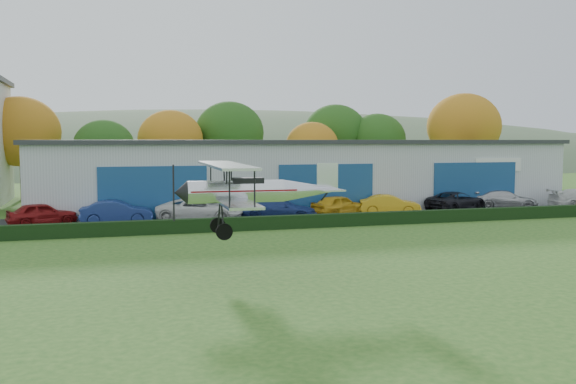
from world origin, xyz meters
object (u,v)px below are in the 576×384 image
object	(u,v)px
car_0	(42,214)
car_6	(456,201)
car_1	(117,212)
biplane	(250,189)
car_2	(200,210)
car_3	(279,209)
hangar	(301,173)
car_5	(390,205)
car_7	(505,199)
car_4	(339,205)

from	to	relation	value
car_0	car_6	xyz separation A→B (m)	(28.85, -0.22, 0.00)
car_1	biplane	distance (m)	17.72
car_2	car_3	bearing A→B (deg)	-80.02
car_1	car_3	world-z (taller)	car_1
hangar	car_5	distance (m)	8.75
car_7	biplane	xyz separation A→B (m)	(-24.10, -17.49, 2.68)
hangar	car_7	bearing A→B (deg)	-23.79
car_0	car_1	world-z (taller)	car_1
car_1	car_3	distance (m)	10.34
car_4	car_7	size ratio (longest dim) A/B	0.89
car_0	biplane	distance (m)	19.95
car_0	car_6	distance (m)	28.85
car_3	car_5	bearing A→B (deg)	-62.02
car_4	biplane	distance (m)	19.84
car_3	car_7	size ratio (longest dim) A/B	1.04
hangar	car_3	size ratio (longest dim) A/B	8.13
car_0	car_3	bearing A→B (deg)	-113.54
hangar	biplane	distance (m)	25.75
car_1	car_5	world-z (taller)	car_1
car_5	car_2	bearing A→B (deg)	109.16
car_2	hangar	bearing A→B (deg)	-33.30
car_5	biplane	bearing A→B (deg)	159.07
car_4	biplane	xyz separation A→B (m)	(-10.21, -16.80, 2.65)
hangar	car_3	world-z (taller)	hangar
car_4	car_6	size ratio (longest dim) A/B	0.84
car_2	car_5	xyz separation A→B (m)	(13.43, -0.02, -0.07)
car_6	car_5	bearing A→B (deg)	75.94
car_1	car_4	world-z (taller)	car_1
car_6	car_7	xyz separation A→B (m)	(4.39, 0.18, -0.01)
hangar	biplane	size ratio (longest dim) A/B	5.45
car_0	car_6	world-z (taller)	car_6
car_1	car_2	bearing A→B (deg)	-89.86
car_0	car_3	world-z (taller)	car_3
biplane	car_2	bearing A→B (deg)	90.56
car_3	car_4	distance (m)	4.74
car_5	biplane	xyz separation A→B (m)	(-13.90, -16.46, 2.68)
hangar	car_7	size ratio (longest dim) A/B	8.48
car_5	car_4	bearing A→B (deg)	104.01
car_5	car_6	size ratio (longest dim) A/B	0.83
car_6	car_1	bearing A→B (deg)	68.67
car_2	biplane	distance (m)	16.70
car_1	car_7	distance (m)	28.81
car_2	car_4	distance (m)	9.74
car_3	car_2	bearing A→B (deg)	105.34
car_4	car_5	bearing A→B (deg)	-116.00
car_4	car_2	bearing A→B (deg)	71.11
car_3	car_4	size ratio (longest dim) A/B	1.17
biplane	car_5	bearing A→B (deg)	52.02
car_0	car_4	size ratio (longest dim) A/B	0.97
hangar	car_6	world-z (taller)	hangar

